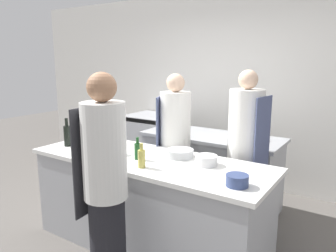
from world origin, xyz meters
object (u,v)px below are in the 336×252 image
Objects in this scene: chef_at_pass_far at (175,149)px; bottle_wine at (142,158)px; bottle_olive_oil at (67,135)px; cup at (119,149)px; stockpot at (244,131)px; chef_at_stove at (245,156)px; chef_at_prep_near at (105,187)px; bowl_mixing_large at (180,153)px; bowl_prep_small at (237,180)px; bottle_vinegar at (138,151)px; oven_range at (152,144)px; bowl_ceramic_blue at (206,160)px.

chef_at_pass_far reaches higher than bottle_wine.
bottle_olive_oil is 2.95× the size of cup.
chef_at_pass_far reaches higher than cup.
stockpot is at bearing 58.34° from cup.
chef_at_stove reaches higher than chef_at_pass_far.
bottle_wine is (-0.01, 0.46, 0.11)m from chef_at_prep_near.
chef_at_prep_near is 6.73× the size of bowl_mixing_large.
bowl_prep_small is (0.85, 0.06, -0.04)m from bottle_wine.
chef_at_stove is 5.69× the size of bottle_olive_oil.
chef_at_prep_near is 0.99m from bowl_prep_small.
bottle_vinegar is at bearing -136.81° from bowl_mixing_large.
bowl_prep_small is (2.20, -1.93, 0.47)m from oven_range.
bottle_vinegar is 1.04m from bowl_prep_small.
bowl_ceramic_blue is at bearing 9.02° from bottle_olive_oil.
chef_at_pass_far is at bearing 143.06° from bowl_prep_small.
bottle_olive_oil is (-1.12, 0.58, 0.15)m from chef_at_prep_near.
oven_range is 4.90× the size of bowl_ceramic_blue.
chef_at_stove is (0.57, 1.40, -0.01)m from chef_at_prep_near.
chef_at_stove reaches higher than stockpot.
bottle_wine reaches higher than stockpot.
stockpot is (-0.48, 1.42, 0.05)m from bowl_prep_small.
stockpot is at bearing 42.47° from bottle_olive_oil.
chef_at_pass_far is 5.52× the size of bottle_olive_oil.
chef_at_prep_near is 10.36× the size of bowl_prep_small.
bowl_prep_small is 1.63× the size of cup.
bottle_olive_oil reaches higher than bowl_prep_small.
chef_at_stove is 0.68m from bowl_mixing_large.
chef_at_stove is 0.78m from chef_at_pass_far.
chef_at_stove is 1.03× the size of chef_at_pass_far.
chef_at_prep_near is at bearing -117.26° from bowl_ceramic_blue.
oven_range is 5.70× the size of bowl_prep_small.
bottle_vinegar is at bearing -161.65° from bowl_ceramic_blue.
bowl_mixing_large is at bearing 152.10° from bowl_prep_small.
bottle_wine is at bearing -6.35° from bottle_olive_oil.
stockpot reaches higher than bowl_prep_small.
oven_range is at bearing 133.51° from bowl_mixing_large.
bowl_mixing_large is 1.01× the size of stockpot.
chef_at_prep_near reaches higher than oven_range.
bowl_prep_small is at bearing 23.70° from chef_at_stove.
chef_at_stove is 0.92m from bowl_prep_small.
bottle_olive_oil is 1.17× the size of bowl_mixing_large.
chef_at_stove reaches higher than bowl_ceramic_blue.
chef_at_prep_near is 1.04× the size of chef_at_pass_far.
chef_at_pass_far is at bearing -131.06° from stockpot.
stockpot reaches higher than bowl_mixing_large.
bottle_olive_oil is 1.81× the size of bowl_prep_small.
bowl_mixing_large is at bearing -46.49° from oven_range.
bottle_olive_oil is at bearing 178.02° from bowl_prep_small.
chef_at_stove is at bearing 36.55° from cup.
cup is (-0.24, -0.65, 0.11)m from chef_at_pass_far.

